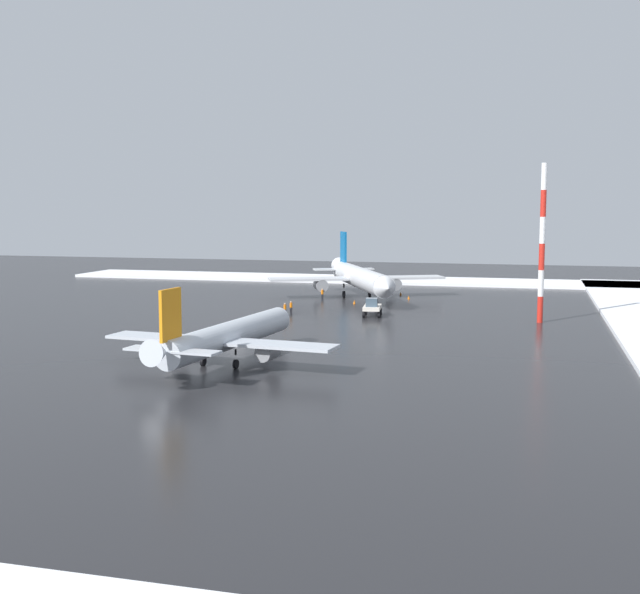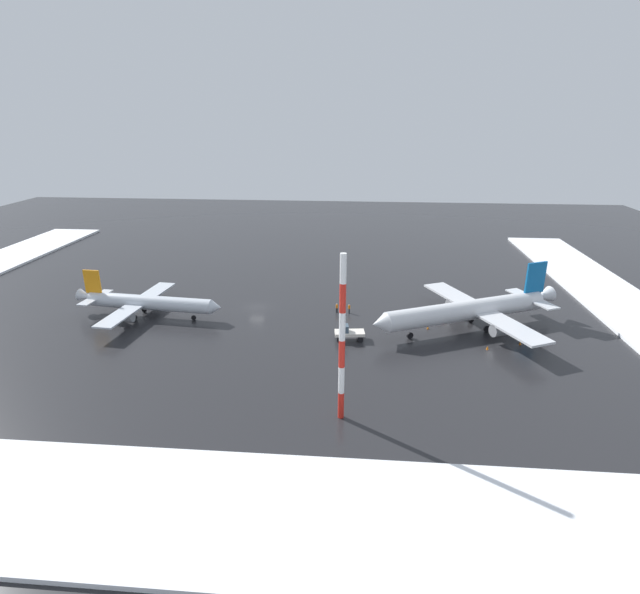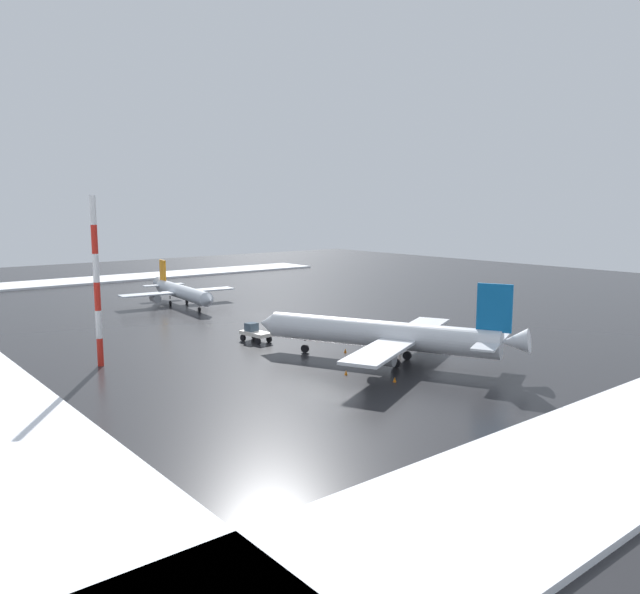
% 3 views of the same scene
% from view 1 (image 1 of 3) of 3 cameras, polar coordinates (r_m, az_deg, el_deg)
% --- Properties ---
extents(ground_plane, '(240.00, 240.00, 0.00)m').
position_cam_1_polar(ground_plane, '(93.00, -6.04, -2.50)').
color(ground_plane, '#232326').
extents(snow_bank_right, '(14.00, 116.00, 0.51)m').
position_cam_1_polar(snow_bank_right, '(156.93, 2.71, 1.26)').
color(snow_bank_right, white).
rests_on(snow_bank_right, ground_plane).
extents(airplane_far_rear, '(32.08, 27.26, 10.14)m').
position_cam_1_polar(airplane_far_rear, '(125.71, 2.84, 1.39)').
color(airplane_far_rear, silver).
rests_on(airplane_far_rear, ground_plane).
extents(airplane_parked_starboard, '(26.64, 22.15, 7.91)m').
position_cam_1_polar(airplane_parked_starboard, '(73.90, -6.62, -2.77)').
color(airplane_parked_starboard, silver).
rests_on(airplane_parked_starboard, ground_plane).
extents(pushback_tug, '(4.83, 2.77, 2.50)m').
position_cam_1_polar(pushback_tug, '(105.70, 3.73, -0.70)').
color(pushback_tug, silver).
rests_on(pushback_tug, ground_plane).
extents(ground_crew_near_tug, '(0.36, 0.36, 1.71)m').
position_cam_1_polar(ground_crew_near_tug, '(106.25, -2.51, -0.82)').
color(ground_crew_near_tug, black).
rests_on(ground_crew_near_tug, ground_plane).
extents(ground_crew_beside_wing, '(0.36, 0.36, 1.71)m').
position_cam_1_polar(ground_crew_beside_wing, '(124.57, 0.17, 0.26)').
color(ground_crew_beside_wing, black).
rests_on(ground_crew_beside_wing, ground_plane).
extents(ground_crew_by_nose_gear, '(0.36, 0.36, 1.71)m').
position_cam_1_polar(ground_crew_by_nose_gear, '(108.28, -2.07, -0.68)').
color(ground_crew_by_nose_gear, black).
rests_on(ground_crew_by_nose_gear, ground_plane).
extents(antenna_mast, '(0.70, 0.70, 19.73)m').
position_cam_1_polar(antenna_mast, '(102.88, 15.52, 3.68)').
color(antenna_mast, red).
rests_on(antenna_mast, ground_plane).
extents(traffic_cone_near_nose, '(0.36, 0.36, 0.55)m').
position_cam_1_polar(traffic_cone_near_nose, '(126.06, 6.33, -0.03)').
color(traffic_cone_near_nose, orange).
rests_on(traffic_cone_near_nose, ground_plane).
extents(traffic_cone_mid_line, '(0.36, 0.36, 0.55)m').
position_cam_1_polar(traffic_cone_mid_line, '(119.48, 2.46, -0.35)').
color(traffic_cone_mid_line, orange).
rests_on(traffic_cone_mid_line, ground_plane).
extents(traffic_cone_wingtip_side, '(0.36, 0.36, 0.55)m').
position_cam_1_polar(traffic_cone_wingtip_side, '(131.66, 5.76, 0.25)').
color(traffic_cone_wingtip_side, orange).
rests_on(traffic_cone_wingtip_side, ground_plane).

